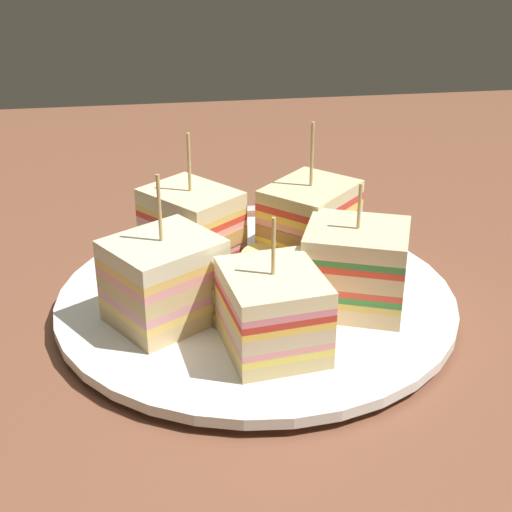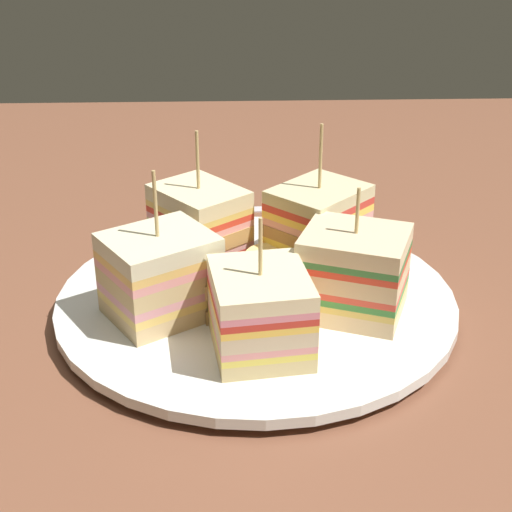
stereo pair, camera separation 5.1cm
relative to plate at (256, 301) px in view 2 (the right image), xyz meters
The scene contains 9 objects.
ground_plane 1.69cm from the plate, ahead, with size 116.64×96.59×1.80cm, color brown.
plate is the anchor object (origin of this frame).
sandwich_wedge_0 7.59cm from the plate, 35.91° to the left, with size 8.32×8.08×10.22cm.
sandwich_wedge_1 7.55cm from the plate, 110.41° to the left, with size 8.32×8.63×10.10cm.
sandwich_wedge_2 7.43cm from the plate, behind, with size 7.35×6.50×8.75cm.
sandwich_wedge_3 7.56cm from the plate, 111.46° to the right, with size 7.71×8.25×8.85cm.
sandwich_wedge_4 7.64cm from the plate, 44.75° to the right, with size 8.44×8.42×10.83cm.
chip_pile 2.09cm from the plate, 15.02° to the right, with size 6.87×6.41×2.69cm.
spoon 18.44cm from the plate, ahead, with size 2.41×15.86×1.00cm.
Camera 2 is at (-46.10, 1.75, 26.95)cm, focal length 52.75 mm.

